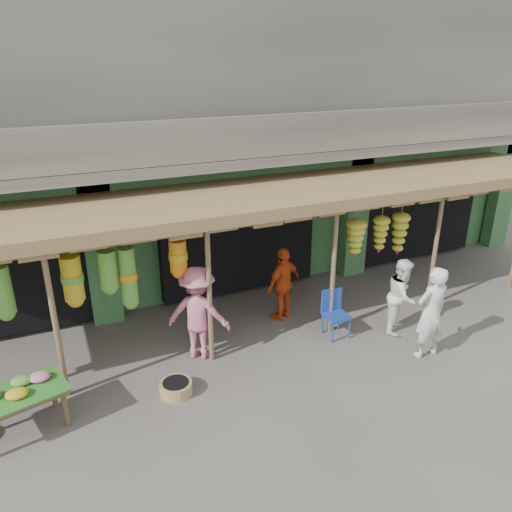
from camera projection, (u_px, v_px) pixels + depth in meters
name	position (u px, v px, depth m)	size (l,w,h in m)	color
ground	(281.00, 336.00, 9.84)	(80.00, 80.00, 0.00)	#514C47
building	(198.00, 129.00, 12.67)	(16.40, 6.80, 7.00)	gray
awning	(259.00, 201.00, 9.49)	(14.00, 2.70, 2.79)	brown
flower_table	(17.00, 394.00, 7.16)	(1.51, 1.11, 0.81)	#4E3F28
blue_chair	(334.00, 310.00, 9.74)	(0.45, 0.46, 0.94)	navy
basket_mid	(176.00, 388.00, 8.17)	(0.54, 0.54, 0.21)	#9C7F46
person_front	(431.00, 313.00, 8.92)	(0.64, 0.42, 1.77)	silver
person_right	(402.00, 296.00, 9.80)	(0.74, 0.58, 1.53)	white
person_vendor	(283.00, 283.00, 10.25)	(0.93, 0.39, 1.58)	#C84112
person_shopper	(198.00, 313.00, 8.90)	(1.14, 0.66, 1.77)	#C06581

